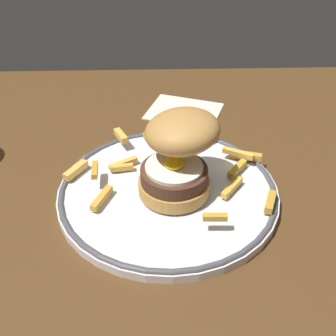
# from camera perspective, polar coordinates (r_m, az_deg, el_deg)

# --- Properties ---
(ground_plane) EXTENTS (1.36, 0.88, 0.04)m
(ground_plane) POSITION_cam_1_polar(r_m,az_deg,el_deg) (0.56, 6.14, -5.92)
(ground_plane) COLOR #503319
(dinner_plate) EXTENTS (0.29, 0.29, 0.02)m
(dinner_plate) POSITION_cam_1_polar(r_m,az_deg,el_deg) (0.55, 0.00, -3.18)
(dinner_plate) COLOR silver
(dinner_plate) RESTS_ON ground_plane
(burger) EXTENTS (0.11, 0.12, 0.11)m
(burger) POSITION_cam_1_polar(r_m,az_deg,el_deg) (0.51, 1.47, 2.26)
(burger) COLOR #B9853E
(burger) RESTS_ON dinner_plate
(fries_pile) EXTENTS (0.28, 0.21, 0.02)m
(fries_pile) POSITION_cam_1_polar(r_m,az_deg,el_deg) (0.57, 0.91, 0.37)
(fries_pile) COLOR gold
(fries_pile) RESTS_ON dinner_plate
(napkin) EXTENTS (0.15, 0.14, 0.00)m
(napkin) POSITION_cam_1_polar(r_m,az_deg,el_deg) (0.75, 2.26, 8.00)
(napkin) COLOR silver
(napkin) RESTS_ON ground_plane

